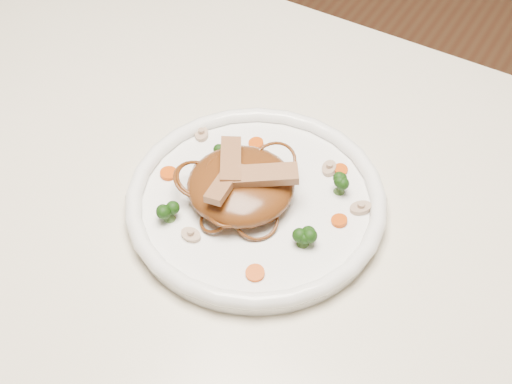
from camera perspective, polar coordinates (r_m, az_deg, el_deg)
The scene contains 19 objects.
table at distance 0.92m, azimuth -1.05°, elevation -4.62°, with size 1.20×0.80×0.75m.
plate at distance 0.83m, azimuth 0.00°, elevation -1.01°, with size 0.30×0.30×0.02m, color white.
noodle_mound at distance 0.81m, azimuth -1.25°, elevation 0.56°, with size 0.13×0.13×0.04m, color #603112.
chicken_a at distance 0.79m, azimuth 0.64°, elevation 1.38°, with size 0.08×0.03×0.01m, color #A5764E.
chicken_b at distance 0.80m, azimuth -2.08°, elevation 2.58°, with size 0.07×0.02×0.01m, color #A5764E.
chicken_c at distance 0.78m, azimuth -2.59°, elevation 0.73°, with size 0.06×0.02×0.01m, color #A5764E.
broccoli_0 at distance 0.82m, azimuth 6.90°, elevation 0.82°, with size 0.03×0.03×0.03m, color #163A0C, non-canonical shape.
broccoli_1 at distance 0.86m, azimuth -2.67°, elevation 3.36°, with size 0.03×0.03×0.03m, color #163A0C, non-canonical shape.
broccoli_2 at distance 0.80m, azimuth -7.16°, elevation -1.50°, with size 0.03×0.03×0.03m, color #163A0C, non-canonical shape.
broccoli_3 at distance 0.77m, azimuth 3.88°, elevation -3.62°, with size 0.02×0.02×0.03m, color #163A0C, non-canonical shape.
carrot_0 at distance 0.86m, azimuth 6.93°, elevation 1.83°, with size 0.02×0.02×0.01m, color #CB4107.
carrot_1 at distance 0.85m, azimuth -7.14°, elevation 1.51°, with size 0.02×0.02×0.01m, color #CB4107.
carrot_2 at distance 0.80m, azimuth 6.81°, elevation -2.34°, with size 0.02×0.02×0.01m, color #CB4107.
carrot_3 at distance 0.88m, azimuth 0.00°, elevation 3.99°, with size 0.02×0.02×0.01m, color #CB4107.
carrot_4 at distance 0.75m, azimuth -0.08°, elevation -6.64°, with size 0.02×0.02×0.01m, color #CB4107.
mushroom_0 at distance 0.79m, azimuth -5.33°, elevation -3.52°, with size 0.02×0.02×0.01m, color beige.
mushroom_1 at distance 0.82m, azimuth 8.54°, elevation -1.30°, with size 0.03×0.03×0.01m, color beige.
mushroom_2 at distance 0.90m, azimuth -4.47°, elevation 4.73°, with size 0.02×0.02×0.01m, color beige.
mushroom_3 at distance 0.86m, azimuth 6.00°, elevation 1.93°, with size 0.02×0.02×0.01m, color beige.
Camera 1 is at (0.30, -0.47, 1.39)m, focal length 48.96 mm.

